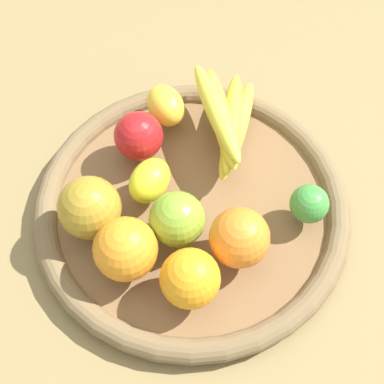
{
  "coord_description": "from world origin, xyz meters",
  "views": [
    {
      "loc": [
        0.31,
        0.21,
        0.66
      ],
      "look_at": [
        0.0,
        0.0,
        0.05
      ],
      "focal_mm": 52.87,
      "sensor_mm": 36.0,
      "label": 1
    }
  ],
  "objects": [
    {
      "name": "banana_bunch",
      "position": [
        -0.11,
        -0.02,
        0.07
      ],
      "size": [
        0.17,
        0.15,
        0.06
      ],
      "color": "yellow",
      "rests_on": "basket"
    },
    {
      "name": "orange_1",
      "position": [
        0.1,
        0.07,
        0.07
      ],
      "size": [
        0.1,
        0.1,
        0.07
      ],
      "primitive_type": "sphere",
      "rotation": [
        0.0,
        0.0,
        2.37
      ],
      "color": "orange",
      "rests_on": "basket"
    },
    {
      "name": "lime_0",
      "position": [
        -0.06,
        0.13,
        0.06
      ],
      "size": [
        0.06,
        0.06,
        0.05
      ],
      "primitive_type": "sphere",
      "rotation": [
        0.0,
        0.0,
        5.11
      ],
      "color": "green",
      "rests_on": "basket"
    },
    {
      "name": "orange_2",
      "position": [
        0.12,
        -0.01,
        0.07
      ],
      "size": [
        0.11,
        0.11,
        0.08
      ],
      "primitive_type": "sphere",
      "rotation": [
        0.0,
        0.0,
        5.32
      ],
      "color": "orange",
      "rests_on": "basket"
    },
    {
      "name": "orange_0",
      "position": [
        0.03,
        0.09,
        0.07
      ],
      "size": [
        0.1,
        0.1,
        0.07
      ],
      "primitive_type": "sphere",
      "rotation": [
        0.0,
        0.0,
        1.17
      ],
      "color": "orange",
      "rests_on": "basket"
    },
    {
      "name": "apple_0",
      "position": [
        0.1,
        -0.08,
        0.07
      ],
      "size": [
        0.09,
        0.09,
        0.08
      ],
      "primitive_type": "sphere",
      "rotation": [
        0.0,
        0.0,
        1.73
      ],
      "color": "#A88525",
      "rests_on": "basket"
    },
    {
      "name": "apple_2",
      "position": [
        -0.03,
        -0.1,
        0.07
      ],
      "size": [
        0.07,
        0.07,
        0.07
      ],
      "primitive_type": "sphere",
      "rotation": [
        0.0,
        0.0,
        0.1
      ],
      "color": "red",
      "rests_on": "basket"
    },
    {
      "name": "lemon_1",
      "position": [
        0.02,
        -0.05,
        0.06
      ],
      "size": [
        0.07,
        0.05,
        0.05
      ],
      "primitive_type": "ellipsoid",
      "rotation": [
        0.0,
        0.0,
        0.1
      ],
      "color": "yellow",
      "rests_on": "basket"
    },
    {
      "name": "basket",
      "position": [
        0.0,
        0.0,
        0.02
      ],
      "size": [
        0.41,
        0.41,
        0.03
      ],
      "color": "brown",
      "rests_on": "ground_plane"
    },
    {
      "name": "lemon_0",
      "position": [
        -0.09,
        -0.11,
        0.06
      ],
      "size": [
        0.08,
        0.08,
        0.05
      ],
      "primitive_type": "ellipsoid",
      "rotation": [
        0.0,
        0.0,
        4.2
      ],
      "color": "yellow",
      "rests_on": "basket"
    },
    {
      "name": "apple_1",
      "position": [
        0.05,
        0.01,
        0.07
      ],
      "size": [
        0.08,
        0.08,
        0.07
      ],
      "primitive_type": "sphere",
      "rotation": [
        0.0,
        0.0,
        1.41
      ],
      "color": "#82AA30",
      "rests_on": "basket"
    },
    {
      "name": "ground_plane",
      "position": [
        0.0,
        0.0,
        0.0
      ],
      "size": [
        2.4,
        2.4,
        0.0
      ],
      "primitive_type": "plane",
      "color": "olive",
      "rests_on": "ground"
    }
  ]
}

